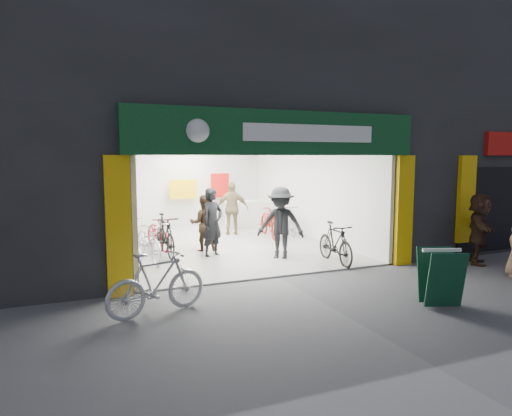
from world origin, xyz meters
TOP-DOWN VIEW (x-y plane):
  - ground at (0.00, 0.00)m, footprint 60.00×60.00m
  - building at (0.91, 4.99)m, footprint 17.00×10.27m
  - bike_left_front at (-2.30, 2.52)m, footprint 0.92×2.00m
  - bike_left_midfront at (-1.80, 3.01)m, footprint 0.58×1.85m
  - bike_left_midback at (-1.80, 3.99)m, footprint 0.84×1.82m
  - bike_left_back at (-2.43, 3.99)m, footprint 0.72×1.77m
  - bike_right_front at (1.80, 0.62)m, footprint 0.60×1.71m
  - bike_right_mid at (1.80, 4.42)m, footprint 0.99×2.07m
  - bike_right_back at (2.50, 4.62)m, footprint 0.73×1.80m
  - parked_bike at (-2.80, -1.28)m, footprint 1.81×0.93m
  - customer_a at (-0.69, 2.47)m, footprint 0.77×0.67m
  - customer_b at (-0.71, 3.21)m, footprint 0.87×0.74m
  - customer_c at (0.80, 1.55)m, footprint 1.35×1.25m
  - customer_d at (0.85, 5.27)m, footprint 1.12×0.72m
  - pedestrian_far at (4.98, -0.70)m, footprint 1.46×1.49m
  - sandwich_board at (1.77, -2.75)m, footprint 0.82×0.83m

SIDE VIEW (x-z plane):
  - ground at x=0.00m, z-range 0.00..0.00m
  - bike_left_midback at x=-1.80m, z-range 0.00..0.92m
  - bike_right_front at x=1.80m, z-range 0.00..1.01m
  - bike_left_front at x=-2.30m, z-range 0.00..1.02m
  - bike_left_back at x=-2.43m, z-range 0.00..1.03m
  - bike_right_mid at x=1.80m, z-range 0.00..1.05m
  - parked_bike at x=-2.80m, z-range 0.00..1.05m
  - bike_right_back at x=2.50m, z-range 0.00..1.05m
  - sandwich_board at x=1.77m, z-range 0.05..1.03m
  - bike_left_midfront at x=-1.80m, z-range 0.00..1.10m
  - customer_b at x=-0.71m, z-range 0.00..1.55m
  - pedestrian_far at x=4.98m, z-range 0.00..1.71m
  - customer_d at x=0.85m, z-range 0.00..1.77m
  - customer_a at x=-0.69m, z-range 0.00..1.78m
  - customer_c at x=0.80m, z-range 0.00..1.82m
  - building at x=0.91m, z-range 0.31..8.31m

